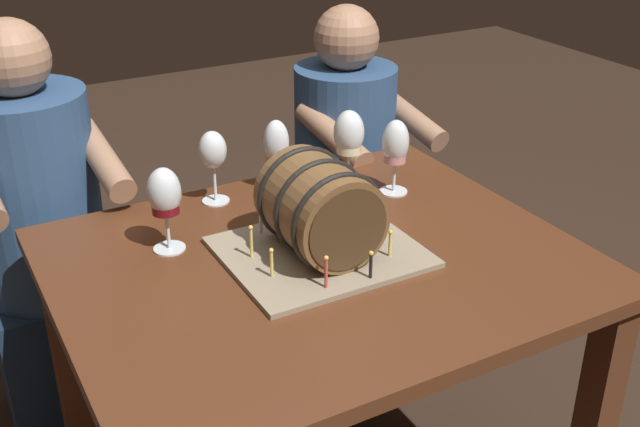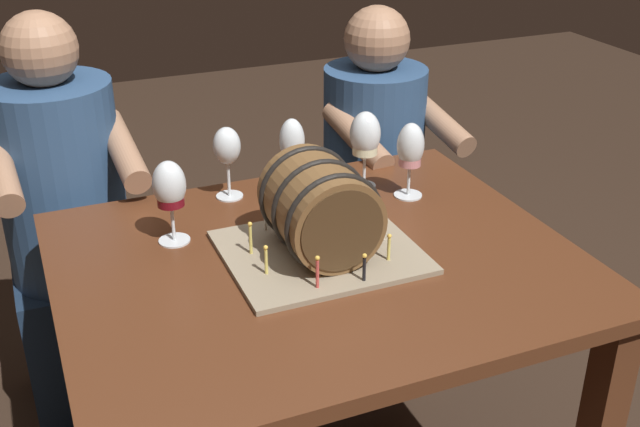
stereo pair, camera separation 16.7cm
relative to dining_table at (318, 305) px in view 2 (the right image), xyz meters
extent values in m
cube|color=#562D19|center=(0.00, 0.00, 0.11)|extent=(1.11, 0.91, 0.03)
cube|color=#562D19|center=(-0.50, 0.40, -0.27)|extent=(0.07, 0.07, 0.72)
cube|color=#562D19|center=(0.50, 0.40, -0.27)|extent=(0.07, 0.07, 0.72)
cube|color=gray|center=(0.01, 0.01, 0.13)|extent=(0.41, 0.36, 0.01)
cylinder|color=brown|center=(0.01, 0.01, 0.24)|extent=(0.20, 0.23, 0.20)
cylinder|color=#46301B|center=(0.01, -0.11, 0.24)|extent=(0.18, 0.00, 0.18)
cylinder|color=#46301B|center=(0.01, 0.13, 0.24)|extent=(0.18, 0.00, 0.18)
torus|color=black|center=(0.01, -0.07, 0.24)|extent=(0.22, 0.01, 0.22)
torus|color=black|center=(0.01, 0.01, 0.24)|extent=(0.22, 0.01, 0.22)
torus|color=black|center=(0.01, 0.09, 0.24)|extent=(0.22, 0.01, 0.22)
cylinder|color=silver|center=(0.16, 0.00, 0.16)|extent=(0.01, 0.01, 0.05)
sphere|color=#F9C64C|center=(0.16, 0.00, 0.20)|extent=(0.01, 0.01, 0.01)
cylinder|color=black|center=(0.12, 0.12, 0.16)|extent=(0.01, 0.01, 0.05)
sphere|color=#F9C64C|center=(0.12, 0.12, 0.19)|extent=(0.01, 0.01, 0.01)
cylinder|color=black|center=(0.04, 0.16, 0.16)|extent=(0.01, 0.01, 0.06)
sphere|color=#F9C64C|center=(0.04, 0.16, 0.20)|extent=(0.01, 0.01, 0.01)
cylinder|color=silver|center=(-0.07, 0.14, 0.17)|extent=(0.01, 0.01, 0.06)
sphere|color=#F9C64C|center=(-0.07, 0.14, 0.20)|extent=(0.01, 0.01, 0.01)
cylinder|color=#EAD666|center=(-0.13, 0.05, 0.17)|extent=(0.01, 0.01, 0.07)
sphere|color=#F9C64C|center=(-0.13, 0.05, 0.21)|extent=(0.01, 0.01, 0.01)
cylinder|color=#EAD666|center=(-0.13, -0.04, 0.16)|extent=(0.01, 0.01, 0.06)
sphere|color=#F9C64C|center=(-0.13, -0.04, 0.20)|extent=(0.01, 0.01, 0.01)
cylinder|color=#D64C47|center=(-0.05, -0.13, 0.17)|extent=(0.01, 0.01, 0.06)
sphere|color=#F9C64C|center=(-0.05, -0.13, 0.20)|extent=(0.01, 0.01, 0.01)
cylinder|color=black|center=(0.04, -0.14, 0.16)|extent=(0.01, 0.01, 0.05)
sphere|color=#F9C64C|center=(0.04, -0.14, 0.19)|extent=(0.01, 0.01, 0.01)
cylinder|color=#EAD666|center=(0.13, -0.09, 0.16)|extent=(0.01, 0.01, 0.05)
sphere|color=#F9C64C|center=(0.13, -0.09, 0.19)|extent=(0.01, 0.01, 0.01)
cylinder|color=white|center=(0.33, 0.20, 0.13)|extent=(0.07, 0.07, 0.00)
cylinder|color=white|center=(0.33, 0.20, 0.17)|extent=(0.01, 0.01, 0.08)
ellipsoid|color=white|center=(0.33, 0.20, 0.26)|extent=(0.07, 0.07, 0.11)
cylinder|color=pink|center=(0.33, 0.20, 0.23)|extent=(0.06, 0.06, 0.05)
cylinder|color=white|center=(-0.27, 0.19, 0.13)|extent=(0.07, 0.07, 0.00)
cylinder|color=white|center=(-0.27, 0.19, 0.17)|extent=(0.01, 0.01, 0.08)
ellipsoid|color=white|center=(-0.27, 0.19, 0.26)|extent=(0.07, 0.07, 0.11)
cylinder|color=maroon|center=(-0.27, 0.19, 0.23)|extent=(0.06, 0.06, 0.04)
cylinder|color=white|center=(0.08, 0.37, 0.13)|extent=(0.06, 0.06, 0.00)
cylinder|color=white|center=(0.08, 0.37, 0.16)|extent=(0.01, 0.01, 0.07)
ellipsoid|color=white|center=(0.08, 0.37, 0.25)|extent=(0.07, 0.07, 0.12)
cylinder|color=#C6842D|center=(0.08, 0.37, 0.22)|extent=(0.05, 0.05, 0.04)
cylinder|color=white|center=(0.25, 0.30, 0.13)|extent=(0.06, 0.06, 0.00)
cylinder|color=white|center=(0.25, 0.30, 0.17)|extent=(0.01, 0.01, 0.08)
ellipsoid|color=white|center=(0.25, 0.30, 0.27)|extent=(0.08, 0.08, 0.12)
cylinder|color=beige|center=(0.25, 0.30, 0.23)|extent=(0.06, 0.06, 0.03)
cylinder|color=white|center=(-0.09, 0.37, 0.13)|extent=(0.07, 0.07, 0.00)
cylinder|color=white|center=(-0.09, 0.37, 0.17)|extent=(0.01, 0.01, 0.09)
ellipsoid|color=white|center=(-0.09, 0.37, 0.26)|extent=(0.07, 0.07, 0.09)
cube|color=#1B2D46|center=(-0.47, 0.68, -0.40)|extent=(0.34, 0.32, 0.45)
cylinder|color=#2D4C75|center=(-0.47, 0.68, 0.10)|extent=(0.35, 0.35, 0.56)
sphere|color=#A87A5B|center=(-0.47, 0.68, 0.47)|extent=(0.19, 0.19, 0.19)
cylinder|color=#A87A5B|center=(-0.31, 0.56, 0.22)|extent=(0.09, 0.31, 0.14)
cylinder|color=#A87A5B|center=(-0.61, 0.54, 0.22)|extent=(0.09, 0.31, 0.14)
cube|color=#1B2D46|center=(0.47, 0.68, -0.40)|extent=(0.34, 0.32, 0.45)
cylinder|color=#2D4C75|center=(0.47, 0.68, 0.07)|extent=(0.34, 0.34, 0.49)
sphere|color=#A87A5B|center=(0.47, 0.68, 0.40)|extent=(0.20, 0.20, 0.20)
cylinder|color=#A87A5B|center=(0.63, 0.56, 0.16)|extent=(0.10, 0.31, 0.14)
cylinder|color=#A87A5B|center=(0.34, 0.53, 0.16)|extent=(0.10, 0.31, 0.14)
camera|label=1|loc=(-0.71, -1.29, 0.97)|focal=43.84mm
camera|label=2|loc=(-0.56, -1.37, 0.97)|focal=43.84mm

